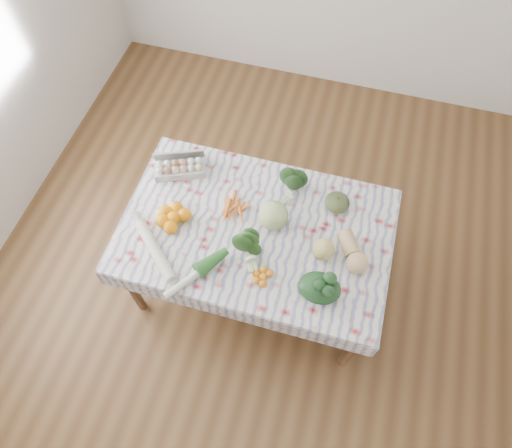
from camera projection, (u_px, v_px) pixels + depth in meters
The scene contains 16 objects.
ground at pixel (256, 278), 3.46m from camera, with size 4.50×4.50×0.00m, color #54361C.
dining_table at pixel (256, 235), 2.87m from camera, with size 1.60×1.00×0.75m.
tablecloth at pixel (256, 229), 2.81m from camera, with size 1.66×1.06×0.01m, color silver.
egg_carton at pixel (180, 169), 2.97m from camera, with size 0.33×0.13×0.09m, color #B6B6B0.
carrot_bunch at pixel (234, 208), 2.85m from camera, with size 0.20×0.18×0.04m, color orange.
kale_bunch at pixel (294, 186), 2.87m from camera, with size 0.17×0.15×0.15m, color #1A3A16.
kabocha_squash at pixel (337, 202), 2.84m from camera, with size 0.16×0.16×0.10m, color #415029.
cabbage at pixel (273, 215), 2.74m from camera, with size 0.18×0.18×0.18m, color #A8BB76.
butternut_squash at pixel (353, 251), 2.65m from camera, with size 0.12×0.27×0.12m, color tan.
orange_cluster at pixel (174, 218), 2.79m from camera, with size 0.27×0.27×0.09m, color orange.
broccoli at pixel (248, 250), 2.66m from camera, with size 0.17×0.17×0.12m, color #204518.
mandarin_cluster at pixel (263, 276), 2.62m from camera, with size 0.15×0.15×0.05m, color orange.
grapefruit at pixel (323, 249), 2.66m from camera, with size 0.13×0.13×0.13m, color tan.
spinach_bag at pixel (320, 288), 2.55m from camera, with size 0.24×0.19×0.11m, color black.
daikon at pixel (155, 250), 2.69m from camera, with size 0.07×0.07×0.46m, color beige.
leek at pixel (196, 274), 2.62m from camera, with size 0.05×0.05×0.43m, color silver.
Camera 1 is at (0.37, -1.33, 3.20)m, focal length 32.00 mm.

